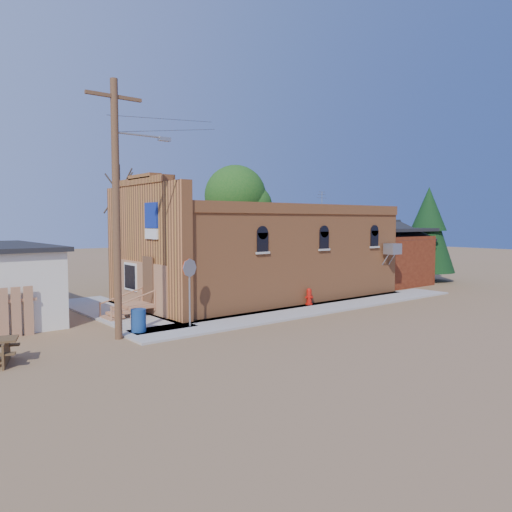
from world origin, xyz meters
TOP-DOWN VIEW (x-y plane):
  - ground at (0.00, 0.00)m, footprint 120.00×120.00m
  - sidewalk_south at (1.50, 0.90)m, footprint 19.00×2.20m
  - sidewalk_west at (-6.30, 6.00)m, footprint 2.60×10.00m
  - brick_bar at (1.64, 5.49)m, footprint 16.40×7.97m
  - red_shed at (11.50, 5.50)m, footprint 5.40×6.40m
  - utility_pole at (-8.14, 1.20)m, footprint 3.12×0.26m
  - tree_bare_near at (-3.00, 13.00)m, footprint 2.80×2.80m
  - tree_leafy at (6.00, 13.50)m, footprint 4.40×4.40m
  - evergreen_tree at (15.50, 4.00)m, footprint 3.60×3.60m
  - fire_hydrant at (1.81, 1.80)m, footprint 0.46×0.44m
  - stop_sign at (-5.33, 1.13)m, footprint 0.70×0.25m
  - trash_barrel at (-7.30, 1.50)m, footprint 0.62×0.62m

SIDE VIEW (x-z plane):
  - ground at x=0.00m, z-range 0.00..0.00m
  - sidewalk_south at x=1.50m, z-range 0.00..0.08m
  - sidewalk_west at x=-6.30m, z-range 0.00..0.08m
  - fire_hydrant at x=1.81m, z-range 0.07..0.89m
  - trash_barrel at x=-7.30m, z-range 0.08..0.92m
  - stop_sign at x=-5.33m, z-range 0.79..3.42m
  - red_shed at x=11.50m, z-range 0.12..4.42m
  - brick_bar at x=1.64m, z-range -0.81..5.49m
  - evergreen_tree at x=15.50m, z-range 0.46..6.96m
  - utility_pole at x=-8.14m, z-range 0.27..9.27m
  - tree_leafy at x=6.00m, z-range 1.86..10.01m
  - tree_bare_near at x=-3.00m, z-range 2.14..9.79m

